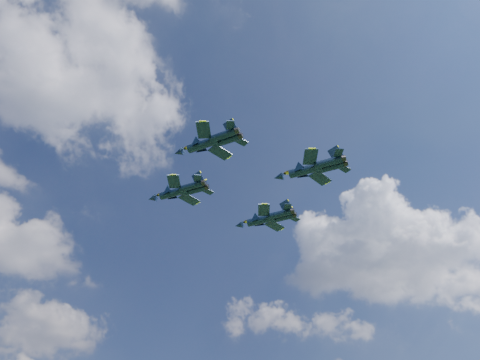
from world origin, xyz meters
name	(u,v)px	position (x,y,z in m)	size (l,w,h in m)	color
jet_lead	(172,193)	(-10.92, 14.64, 66.54)	(12.44, 14.98, 3.78)	black
jet_left	(201,145)	(-13.78, -5.42, 64.06)	(11.51, 14.45, 3.60)	black
jet_right	(259,220)	(11.11, 12.45, 65.49)	(12.75, 15.49, 3.89)	black
jet_slot	(303,171)	(7.04, -9.99, 63.33)	(12.58, 15.07, 3.81)	black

